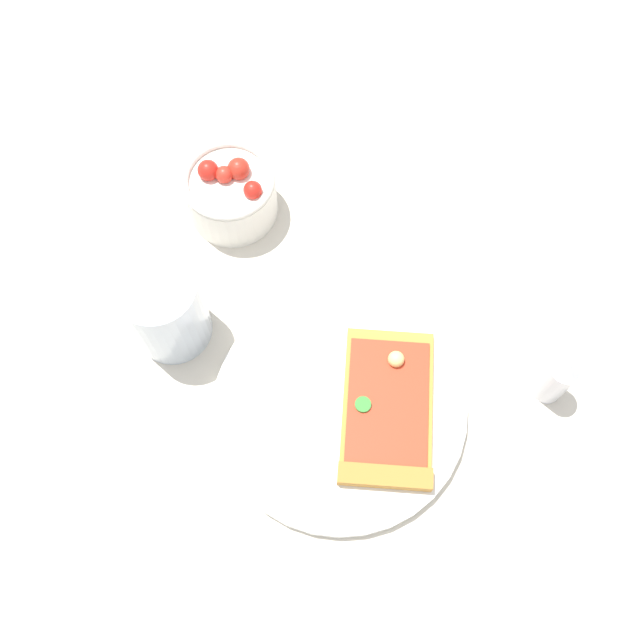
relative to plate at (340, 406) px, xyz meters
name	(u,v)px	position (x,y,z in m)	size (l,w,h in m)	color
ground_plane	(324,384)	(-0.01, 0.03, -0.01)	(2.40, 2.40, 0.00)	beige
plate	(340,406)	(0.00, 0.00, 0.00)	(0.26, 0.26, 0.01)	white
pizza_slice_main	(387,416)	(0.04, -0.03, 0.01)	(0.15, 0.18, 0.02)	gold
salad_bowl	(231,193)	(-0.02, 0.26, 0.03)	(0.10, 0.10, 0.08)	white
soda_glass	(166,310)	(-0.13, 0.14, 0.04)	(0.08, 0.08, 0.11)	silver
pepper_shaker	(557,379)	(0.20, -0.06, 0.03)	(0.03, 0.03, 0.08)	silver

